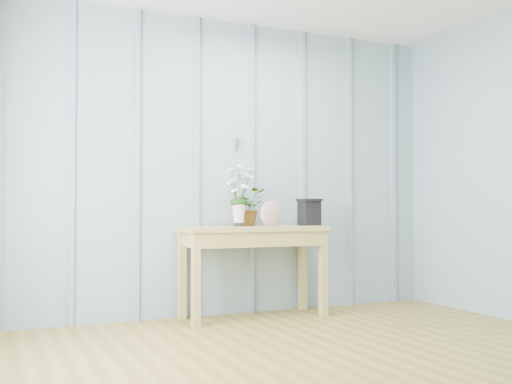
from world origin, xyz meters
name	(u,v)px	position (x,y,z in m)	size (l,w,h in m)	color
room_shell	(298,41)	(0.00, 0.92, 1.99)	(4.00, 4.50, 2.50)	#8AA4AF
sideboard	(254,240)	(0.16, 1.99, 0.64)	(1.20, 0.45, 0.75)	#AD914B
daisy_vase	(239,187)	(0.03, 1.99, 1.07)	(0.36, 0.27, 0.51)	black
spider_plant	(248,207)	(0.17, 2.14, 0.91)	(0.29, 0.25, 0.32)	#13380F
felt_disc_vessel	(271,214)	(0.27, 1.89, 0.85)	(0.21, 0.06, 0.21)	#8C4654
carved_box	(309,212)	(0.69, 2.01, 0.87)	(0.21, 0.17, 0.23)	black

